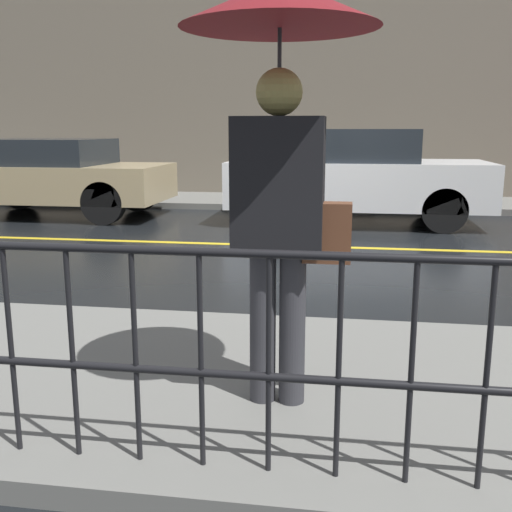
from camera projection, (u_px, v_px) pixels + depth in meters
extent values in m
plane|color=black|center=(292.00, 246.00, 8.05)|extent=(80.00, 80.00, 0.00)
cube|color=slate|center=(218.00, 384.00, 3.56)|extent=(28.00, 2.40, 0.12)
cube|color=slate|center=(313.00, 202.00, 12.40)|extent=(28.00, 2.15, 0.12)
cube|color=gold|center=(292.00, 246.00, 8.05)|extent=(25.20, 0.12, 0.01)
cube|color=#706656|center=(319.00, 60.00, 12.97)|extent=(28.00, 0.30, 6.01)
cylinder|color=black|center=(164.00, 251.00, 2.43)|extent=(12.00, 0.04, 0.04)
cylinder|color=black|center=(168.00, 371.00, 2.53)|extent=(12.00, 0.04, 0.04)
cylinder|color=black|center=(11.00, 351.00, 2.63)|extent=(0.02, 0.02, 0.94)
cylinder|color=black|center=(72.00, 354.00, 2.59)|extent=(0.02, 0.02, 0.94)
cylinder|color=black|center=(136.00, 358.00, 2.55)|extent=(0.02, 0.02, 0.94)
cylinder|color=black|center=(201.00, 362.00, 2.50)|extent=(0.02, 0.02, 0.94)
cylinder|color=black|center=(269.00, 366.00, 2.46)|extent=(0.02, 0.02, 0.94)
cylinder|color=black|center=(339.00, 370.00, 2.42)|extent=(0.02, 0.02, 0.94)
cylinder|color=black|center=(411.00, 375.00, 2.37)|extent=(0.02, 0.02, 0.94)
cylinder|color=black|center=(486.00, 379.00, 2.33)|extent=(0.02, 0.02, 0.94)
cylinder|color=#333338|center=(263.00, 325.00, 3.15)|extent=(0.14, 0.14, 0.83)
cylinder|color=#333338|center=(292.00, 327.00, 3.12)|extent=(0.14, 0.14, 0.83)
cube|color=black|center=(279.00, 184.00, 2.98)|extent=(0.45, 0.27, 0.66)
sphere|color=#A59750|center=(279.00, 92.00, 2.89)|extent=(0.23, 0.23, 0.23)
cylinder|color=#262628|center=(279.00, 108.00, 2.90)|extent=(0.02, 0.02, 0.74)
cone|color=maroon|center=(280.00, 3.00, 2.80)|extent=(0.96, 0.96, 0.22)
cube|color=brown|center=(327.00, 232.00, 2.99)|extent=(0.24, 0.12, 0.30)
cube|color=tan|center=(57.00, 182.00, 10.72)|extent=(3.91, 1.89, 0.62)
cube|color=#1E2328|center=(47.00, 152.00, 10.64)|extent=(2.03, 1.74, 0.45)
cylinder|color=black|center=(138.00, 193.00, 11.41)|extent=(0.71, 0.22, 0.71)
cylinder|color=black|center=(103.00, 203.00, 9.79)|extent=(0.71, 0.22, 0.71)
cylinder|color=black|center=(20.00, 191.00, 11.77)|extent=(0.71, 0.22, 0.71)
cube|color=silver|center=(357.00, 183.00, 9.92)|extent=(4.19, 1.85, 0.74)
cube|color=#1E2328|center=(348.00, 145.00, 9.81)|extent=(2.18, 1.70, 0.52)
cylinder|color=black|center=(430.00, 198.00, 10.58)|extent=(0.68, 0.22, 0.68)
cylinder|color=black|center=(444.00, 210.00, 9.01)|extent=(0.68, 0.22, 0.68)
cylinder|color=black|center=(284.00, 196.00, 10.97)|extent=(0.68, 0.22, 0.68)
cylinder|color=black|center=(273.00, 207.00, 9.39)|extent=(0.68, 0.22, 0.68)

